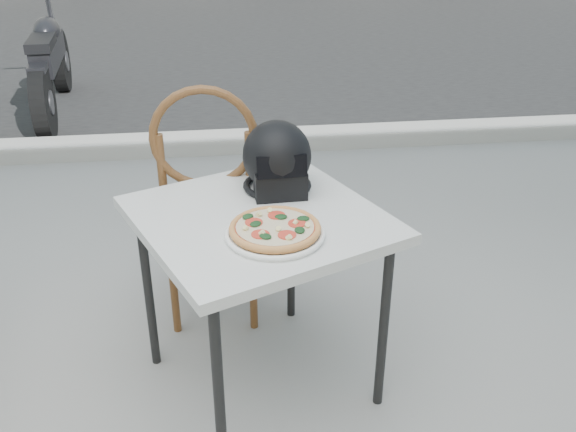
{
  "coord_description": "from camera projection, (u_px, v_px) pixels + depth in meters",
  "views": [
    {
      "loc": [
        0.29,
        -1.66,
        1.83
      ],
      "look_at": [
        0.53,
        0.26,
        0.83
      ],
      "focal_mm": 40.0,
      "sensor_mm": 36.0,
      "label": 1
    }
  ],
  "objects": [
    {
      "name": "helmet",
      "position": [
        277.0,
        160.0,
        2.43
      ],
      "size": [
        0.28,
        0.29,
        0.27
      ],
      "rotation": [
        0.0,
        0.0,
        0.04
      ],
      "color": "black",
      "rests_on": "cafe_table_main"
    },
    {
      "name": "motorcycle",
      "position": [
        50.0,
        65.0,
        5.58
      ],
      "size": [
        0.5,
        1.93,
        0.96
      ],
      "rotation": [
        0.0,
        0.0,
        0.09
      ],
      "color": "black",
      "rests_on": "street_asphalt"
    },
    {
      "name": "cafe_chair_main",
      "position": [
        209.0,
        195.0,
        2.75
      ],
      "size": [
        0.46,
        0.46,
        1.15
      ],
      "rotation": [
        0.0,
        0.0,
        3.1
      ],
      "color": "brown",
      "rests_on": "ground"
    },
    {
      "name": "curb",
      "position": [
        175.0,
        144.0,
        4.89
      ],
      "size": [
        30.0,
        0.25,
        0.12
      ],
      "primitive_type": "cube",
      "color": "#9B9991",
      "rests_on": "ground"
    },
    {
      "name": "plate",
      "position": [
        275.0,
        234.0,
        2.15
      ],
      "size": [
        0.43,
        0.43,
        0.02
      ],
      "rotation": [
        0.0,
        0.0,
        0.32
      ],
      "color": "white",
      "rests_on": "cafe_table_main"
    },
    {
      "name": "pizza",
      "position": [
        275.0,
        228.0,
        2.14
      ],
      "size": [
        0.34,
        0.34,
        0.04
      ],
      "rotation": [
        0.0,
        0.0,
        -0.09
      ],
      "color": "#E09752",
      "rests_on": "plate"
    },
    {
      "name": "cafe_table_main",
      "position": [
        259.0,
        231.0,
        2.33
      ],
      "size": [
        1.07,
        1.07,
        0.78
      ],
      "rotation": [
        0.0,
        0.0,
        0.41
      ],
      "color": "silver",
      "rests_on": "ground"
    },
    {
      "name": "street_asphalt",
      "position": [
        185.0,
        39.0,
        8.43
      ],
      "size": [
        30.0,
        8.0,
        0.0
      ],
      "primitive_type": "cube",
      "color": "black",
      "rests_on": "ground"
    }
  ]
}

